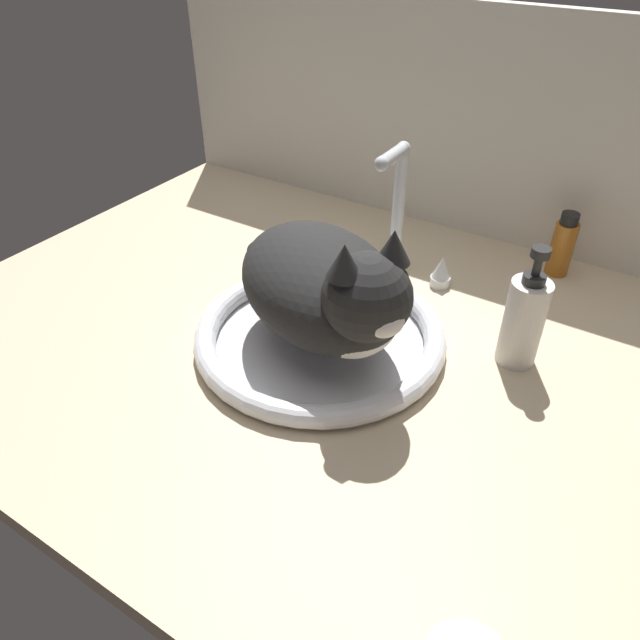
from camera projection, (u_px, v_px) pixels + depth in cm
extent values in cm
cube|color=#CCB793|center=(346.00, 357.00, 83.10)|extent=(123.91, 83.56, 3.00)
cube|color=silver|center=(476.00, 135.00, 101.11)|extent=(123.91, 2.40, 40.94)
torus|color=white|center=(320.00, 334.00, 82.41)|extent=(34.91, 34.91, 3.06)
cylinder|color=white|center=(320.00, 341.00, 83.14)|extent=(30.32, 30.32, 0.60)
cylinder|color=silver|center=(393.00, 265.00, 98.16)|extent=(4.00, 4.00, 2.37)
cylinder|color=silver|center=(398.00, 207.00, 91.96)|extent=(2.00, 2.00, 18.53)
sphere|color=silver|center=(403.00, 149.00, 86.47)|extent=(2.20, 2.20, 2.20)
cylinder|color=silver|center=(393.00, 156.00, 84.12)|extent=(2.00, 6.90, 2.00)
sphere|color=silver|center=(381.00, 164.00, 81.77)|extent=(2.10, 2.10, 2.10)
cylinder|color=silver|center=(350.00, 253.00, 101.96)|extent=(3.20, 3.20, 1.60)
cone|color=silver|center=(350.00, 240.00, 100.42)|extent=(2.88, 2.88, 3.60)
cylinder|color=silver|center=(440.00, 281.00, 94.81)|extent=(3.20, 3.20, 1.60)
cone|color=silver|center=(442.00, 267.00, 93.27)|extent=(2.88, 2.88, 3.60)
ellipsoid|color=black|center=(320.00, 285.00, 77.52)|extent=(32.85, 29.46, 13.44)
sphere|color=black|center=(367.00, 297.00, 67.29)|extent=(10.61, 10.61, 10.61)
cone|color=black|center=(394.00, 246.00, 65.17)|extent=(4.03, 4.03, 3.98)
cone|color=black|center=(344.00, 261.00, 62.64)|extent=(4.03, 4.03, 3.98)
ellipsoid|color=silver|center=(386.00, 323.00, 65.13)|extent=(4.91, 5.43, 3.39)
ellipsoid|color=silver|center=(359.00, 327.00, 71.26)|extent=(11.61, 12.74, 7.39)
cylinder|color=black|center=(271.00, 266.00, 91.24)|extent=(11.63, 8.25, 3.20)
cylinder|color=silver|center=(523.00, 323.00, 76.83)|extent=(5.22, 5.22, 12.27)
cylinder|color=black|center=(534.00, 279.00, 72.84)|extent=(2.87, 2.87, 1.20)
cylinder|color=black|center=(537.00, 266.00, 71.72)|extent=(1.04, 1.04, 2.56)
cylinder|color=black|center=(541.00, 252.00, 70.61)|extent=(2.35, 2.35, 1.20)
cylinder|color=#B2661E|center=(562.00, 249.00, 95.78)|extent=(3.69, 3.69, 8.97)
cylinder|color=black|center=(570.00, 219.00, 92.58)|extent=(2.77, 2.77, 1.80)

